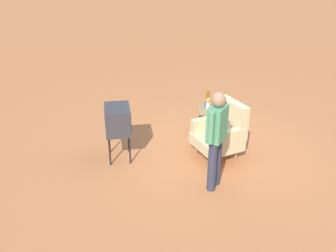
# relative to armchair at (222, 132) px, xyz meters

# --- Properties ---
(ground_plane) EXTENTS (60.00, 60.00, 0.00)m
(ground_plane) POSITION_rel_armchair_xyz_m (-0.17, -0.17, -0.50)
(ground_plane) COLOR #B76B3D
(armchair) EXTENTS (1.03, 1.04, 1.06)m
(armchair) POSITION_rel_armchair_xyz_m (0.00, 0.00, 0.00)
(armchair) COLOR #937047
(armchair) RESTS_ON ground
(side_table) EXTENTS (0.56, 0.56, 0.58)m
(side_table) POSITION_rel_armchair_xyz_m (-0.90, -0.10, 0.00)
(side_table) COLOR black
(side_table) RESTS_ON ground
(tv_on_stand) EXTENTS (0.67, 0.54, 1.03)m
(tv_on_stand) POSITION_rel_armchair_xyz_m (0.12, -1.88, 0.28)
(tv_on_stand) COLOR black
(tv_on_stand) RESTS_ON ground
(person_standing) EXTENTS (0.51, 0.36, 1.64)m
(person_standing) POSITION_rel_armchair_xyz_m (1.01, -0.23, 0.44)
(person_standing) COLOR #2D3347
(person_standing) RESTS_ON ground
(bottle_tall_amber) EXTENTS (0.07, 0.07, 0.30)m
(bottle_tall_amber) POSITION_rel_armchair_xyz_m (-1.10, -0.17, 0.23)
(bottle_tall_amber) COLOR brown
(bottle_tall_amber) RESTS_ON side_table
(soda_can_blue) EXTENTS (0.07, 0.07, 0.12)m
(soda_can_blue) POSITION_rel_armchair_xyz_m (-0.98, -0.21, 0.14)
(soda_can_blue) COLOR blue
(soda_can_blue) RESTS_ON side_table
(flower_vase) EXTENTS (0.15, 0.10, 0.27)m
(flower_vase) POSITION_rel_armchair_xyz_m (-0.80, -0.19, 0.23)
(flower_vase) COLOR silver
(flower_vase) RESTS_ON side_table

